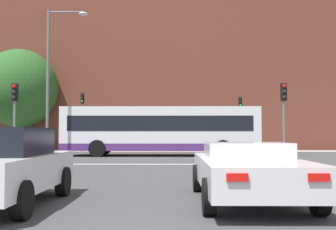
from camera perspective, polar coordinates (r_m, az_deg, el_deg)
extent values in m
cube|color=silver|center=(18.97, -2.01, -6.67)|extent=(9.39, 0.30, 0.01)
cube|color=#A09B91|center=(32.91, -0.89, -4.90)|extent=(70.43, 2.50, 0.01)
cube|color=brown|center=(42.51, -2.21, 8.82)|extent=(32.84, 12.64, 19.45)
cube|color=silver|center=(8.73, -21.86, -7.21)|extent=(1.88, 4.23, 0.65)
cylinder|color=black|center=(9.72, -14.02, -8.73)|extent=(0.22, 0.64, 0.64)
cylinder|color=black|center=(7.23, -19.22, -10.85)|extent=(0.22, 0.64, 0.64)
cube|color=silver|center=(8.81, 10.78, -7.58)|extent=(1.95, 4.79, 0.56)
cube|color=silver|center=(8.90, 10.62, -4.70)|extent=(1.67, 1.44, 0.31)
cylinder|color=black|center=(10.19, 4.07, -8.51)|extent=(0.22, 0.64, 0.64)
cylinder|color=black|center=(10.47, 14.37, -8.27)|extent=(0.22, 0.64, 0.64)
cylinder|color=black|center=(7.26, 5.60, -10.95)|extent=(0.22, 0.64, 0.64)
cylinder|color=black|center=(7.65, 19.83, -10.38)|extent=(0.22, 0.64, 0.64)
cube|color=red|center=(6.33, 9.35, -8.33)|extent=(0.32, 0.05, 0.12)
cube|color=red|center=(6.62, 19.76, -7.96)|extent=(0.32, 0.05, 0.12)
cube|color=silver|center=(25.89, -1.01, -1.88)|extent=(11.87, 2.59, 2.62)
cube|color=#4C2870|center=(25.90, -1.01, -4.30)|extent=(11.89, 2.61, 0.44)
cube|color=black|center=(25.89, -1.01, -1.19)|extent=(10.92, 2.62, 0.90)
cylinder|color=black|center=(27.29, 6.83, -4.34)|extent=(1.00, 0.28, 1.00)
cylinder|color=black|center=(24.83, 7.45, -4.52)|extent=(1.00, 0.28, 1.00)
cylinder|color=black|center=(27.49, -8.65, -4.31)|extent=(1.00, 0.28, 1.00)
cylinder|color=black|center=(25.04, -9.57, -4.49)|extent=(1.00, 0.28, 1.00)
cylinder|color=slate|center=(20.11, 15.45, -2.22)|extent=(0.12, 0.12, 2.90)
cube|color=black|center=(20.20, 15.39, 3.03)|extent=(0.26, 0.20, 0.80)
sphere|color=red|center=(20.10, 15.47, 3.80)|extent=(0.17, 0.17, 0.17)
sphere|color=black|center=(20.08, 15.48, 3.07)|extent=(0.17, 0.17, 0.17)
sphere|color=black|center=(20.05, 15.49, 2.34)|extent=(0.17, 0.17, 0.17)
cylinder|color=slate|center=(32.98, 9.77, -1.91)|extent=(0.12, 0.12, 3.40)
cube|color=black|center=(33.07, 9.75, 1.73)|extent=(0.26, 0.20, 0.80)
sphere|color=black|center=(32.96, 9.78, 2.19)|extent=(0.17, 0.17, 0.17)
sphere|color=black|center=(32.94, 9.78, 1.75)|extent=(0.17, 0.17, 0.17)
sphere|color=#1ED14C|center=(32.92, 9.79, 1.30)|extent=(0.17, 0.17, 0.17)
cylinder|color=slate|center=(32.66, -11.55, -1.66)|extent=(0.12, 0.12, 3.67)
cube|color=black|center=(32.77, -11.52, 2.25)|extent=(0.26, 0.20, 0.80)
sphere|color=black|center=(32.67, -11.56, 2.71)|extent=(0.17, 0.17, 0.17)
sphere|color=black|center=(32.64, -11.57, 2.27)|extent=(0.17, 0.17, 0.17)
sphere|color=#1ED14C|center=(32.62, -11.57, 1.82)|extent=(0.17, 0.17, 0.17)
cylinder|color=slate|center=(20.56, -20.10, -2.19)|extent=(0.12, 0.12, 2.88)
cube|color=black|center=(20.65, -20.02, 2.92)|extent=(0.26, 0.20, 0.80)
sphere|color=red|center=(20.55, -20.14, 3.66)|extent=(0.17, 0.17, 0.17)
sphere|color=black|center=(20.53, -20.15, 2.95)|extent=(0.17, 0.17, 0.17)
sphere|color=black|center=(20.50, -20.16, 2.24)|extent=(0.17, 0.17, 0.17)
cylinder|color=slate|center=(24.60, -15.98, 4.15)|extent=(0.16, 0.16, 8.38)
cylinder|color=slate|center=(25.12, -13.66, 13.38)|extent=(1.96, 0.10, 0.10)
ellipsoid|color=#B2B2B7|center=(24.88, -11.41, 13.28)|extent=(0.50, 0.36, 0.22)
cylinder|color=#333851|center=(33.96, -16.04, -4.08)|extent=(0.13, 0.13, 0.77)
cylinder|color=#333851|center=(34.09, -16.23, -4.07)|extent=(0.13, 0.13, 0.77)
cube|color=tan|center=(34.01, -16.12, -2.91)|extent=(0.46, 0.39, 0.61)
sphere|color=tan|center=(34.01, -16.11, -2.20)|extent=(0.23, 0.23, 0.23)
cylinder|color=#333851|center=(34.13, -19.11, -3.99)|extent=(0.13, 0.13, 0.82)
cylinder|color=#333851|center=(34.25, -18.91, -3.99)|extent=(0.13, 0.13, 0.82)
cube|color=#336B38|center=(34.17, -19.00, -2.76)|extent=(0.37, 0.46, 0.65)
sphere|color=tan|center=(34.17, -18.99, -2.02)|extent=(0.25, 0.25, 0.25)
cylinder|color=#4C3823|center=(36.30, -19.53, -2.59)|extent=(0.36, 0.36, 2.46)
ellipsoid|color=#285623|center=(36.48, -19.45, 3.43)|extent=(6.10, 6.10, 6.41)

